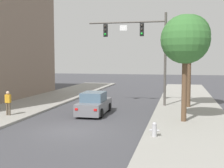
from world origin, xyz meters
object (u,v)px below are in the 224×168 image
pedestrian_sidewalk_left_walker (8,102)px  fire_hydrant (154,129)px  traffic_signal_mast (143,42)px  street_tree_second (190,36)px  car_lead_grey (94,104)px  street_tree_nearest (185,40)px

pedestrian_sidewalk_left_walker → fire_hydrant: (10.08, -3.31, -0.56)m
traffic_signal_mast → fire_hydrant: 11.18m
pedestrian_sidewalk_left_walker → street_tree_second: 14.32m
car_lead_grey → fire_hydrant: (4.76, -5.73, -0.22)m
street_tree_second → street_tree_nearest: bearing=-94.4°
pedestrian_sidewalk_left_walker → street_tree_nearest: 12.23m
car_lead_grey → fire_hydrant: size_ratio=5.94×
traffic_signal_mast → car_lead_grey: traffic_signal_mast is taller
street_tree_nearest → pedestrian_sidewalk_left_walker: bearing=-176.6°
car_lead_grey → street_tree_second: bearing=30.3°
traffic_signal_mast → pedestrian_sidewalk_left_walker: size_ratio=4.57×
traffic_signal_mast → street_tree_nearest: traffic_signal_mast is taller
pedestrian_sidewalk_left_walker → street_tree_second: street_tree_second is taller
pedestrian_sidewalk_left_walker → traffic_signal_mast: bearing=38.6°
pedestrian_sidewalk_left_walker → street_tree_nearest: (11.53, 0.69, 4.01)m
fire_hydrant → street_tree_second: 11.12m
car_lead_grey → fire_hydrant: car_lead_grey is taller
car_lead_grey → fire_hydrant: bearing=-50.3°
fire_hydrant → car_lead_grey: bearing=129.7°
car_lead_grey → street_tree_second: (6.64, 3.88, 5.04)m
fire_hydrant → street_tree_nearest: street_tree_nearest is taller
pedestrian_sidewalk_left_walker → street_tree_nearest: size_ratio=0.25×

